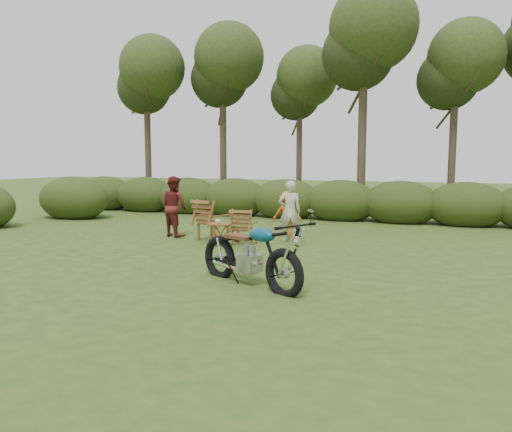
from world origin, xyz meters
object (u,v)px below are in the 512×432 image
at_px(motorcycle, 250,284).
at_px(adult_b, 175,236).
at_px(lawn_chair_right, 245,244).
at_px(cup, 218,221).
at_px(child, 287,237).
at_px(lawn_chair_left, 213,240).
at_px(adult_a, 289,242).
at_px(side_table, 220,235).

height_order(motorcycle, adult_b, adult_b).
distance_m(lawn_chair_right, adult_b, 2.33).
height_order(cup, child, cup).
xyz_separation_m(lawn_chair_left, adult_b, (-1.27, 0.19, 0.00)).
bearing_deg(adult_a, adult_b, -17.02).
relative_size(lawn_chair_right, side_table, 1.60).
bearing_deg(lawn_chair_right, lawn_chair_left, -20.97).
bearing_deg(adult_b, side_table, 175.73).
relative_size(lawn_chair_left, adult_a, 0.68).
bearing_deg(side_table, child, 62.26).
distance_m(lawn_chair_left, cup, 1.04).
height_order(lawn_chair_right, adult_a, adult_a).
bearing_deg(motorcycle, child, 128.29).
height_order(lawn_chair_left, side_table, side_table).
height_order(side_table, adult_a, adult_a).
height_order(motorcycle, lawn_chair_right, motorcycle).
xyz_separation_m(cup, adult_b, (-1.76, 0.89, -0.60)).
height_order(lawn_chair_left, adult_b, adult_b).
bearing_deg(cup, motorcycle, -55.90).
bearing_deg(motorcycle, cup, 150.80).
xyz_separation_m(motorcycle, adult_b, (-3.91, 4.08, 0.00)).
xyz_separation_m(side_table, cup, (-0.04, -0.01, 0.33)).
relative_size(adult_a, child, 1.27).
relative_size(lawn_chair_right, cup, 7.01).
height_order(lawn_chair_left, cup, cup).
bearing_deg(lawn_chair_left, lawn_chair_right, -178.79).
xyz_separation_m(adult_b, child, (2.85, 1.11, 0.00)).
xyz_separation_m(lawn_chair_left, child, (1.58, 1.31, 0.00)).
bearing_deg(adult_a, cup, 17.66).
xyz_separation_m(motorcycle, lawn_chair_left, (-2.64, 3.88, 0.00)).
bearing_deg(motorcycle, lawn_chair_left, 150.96).
height_order(cup, adult_a, adult_a).
distance_m(motorcycle, cup, 3.89).
relative_size(side_table, cup, 4.39).
distance_m(motorcycle, adult_a, 4.45).
bearing_deg(child, side_table, 52.74).
xyz_separation_m(lawn_chair_right, lawn_chair_left, (-1.01, 0.29, 0.00)).
bearing_deg(side_table, adult_a, 41.00).
distance_m(cup, adult_a, 1.96).
relative_size(lawn_chair_right, child, 0.71).
relative_size(motorcycle, adult_a, 1.48).
bearing_deg(lawn_chair_left, cup, 141.97).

